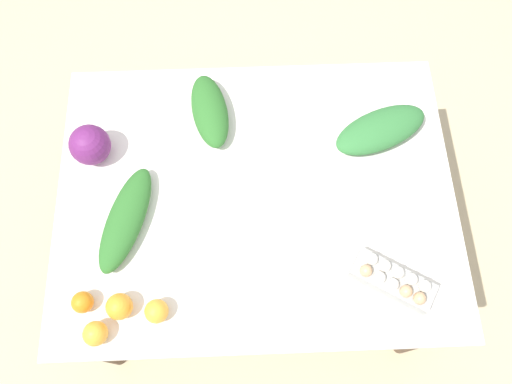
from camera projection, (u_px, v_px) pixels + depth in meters
ground_plane at (256, 251)px, 2.43m from camera, size 8.00×8.00×0.00m
dining_table at (256, 203)px, 1.81m from camera, size 1.38×1.06×0.75m
cabbage_purple at (90, 145)px, 1.72m from camera, size 0.14×0.14×0.14m
egg_carton at (393, 280)px, 1.58m from camera, size 0.27×0.22×0.09m
greens_bunch_chard at (381, 130)px, 1.78m from camera, size 0.38×0.28×0.08m
greens_bunch_scallion at (210, 111)px, 1.81m from camera, size 0.18×0.32×0.09m
greens_bunch_beet_tops at (126, 219)px, 1.66m from camera, size 0.23×0.40×0.08m
orange_0 at (119, 307)px, 1.55m from camera, size 0.08×0.08×0.08m
orange_1 at (82, 302)px, 1.56m from camera, size 0.07×0.07×0.07m
orange_2 at (157, 311)px, 1.54m from camera, size 0.08×0.08×0.08m
orange_3 at (95, 334)px, 1.52m from camera, size 0.08×0.08×0.08m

